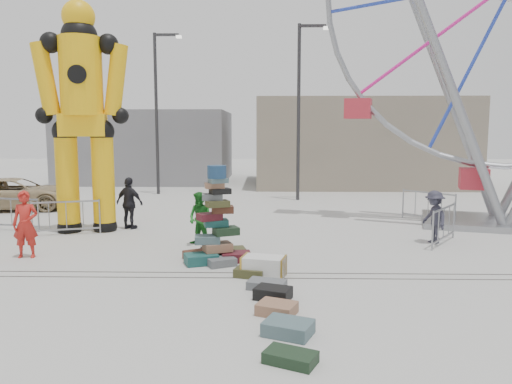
{
  "coord_description": "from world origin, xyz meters",
  "views": [
    {
      "loc": [
        1.56,
        -10.18,
        3.31
      ],
      "look_at": [
        1.28,
        2.55,
        1.69
      ],
      "focal_mm": 35.0,
      "sensor_mm": 36.0,
      "label": 1
    }
  ],
  "objects_px": {
    "suitcase_tower": "(217,234)",
    "lamp_post_right": "(301,103)",
    "pedestrian_red": "(25,224)",
    "parked_suv": "(17,194)",
    "lamp_post_left": "(158,105)",
    "pedestrian_green": "(200,219)",
    "barricade_dummy_b": "(11,214)",
    "barricade_wheel_back": "(428,206)",
    "barricade_wheel_front": "(444,225)",
    "crash_test_dummy": "(82,109)",
    "steamer_trunk": "(264,266)",
    "pedestrian_black": "(130,203)",
    "barricade_dummy_c": "(66,218)",
    "pedestrian_grey": "(434,217)"
  },
  "relations": [
    {
      "from": "suitcase_tower",
      "to": "lamp_post_right",
      "type": "bearing_deg",
      "value": 58.12
    },
    {
      "from": "pedestrian_red",
      "to": "parked_suv",
      "type": "relative_size",
      "value": 0.37
    },
    {
      "from": "lamp_post_left",
      "to": "pedestrian_green",
      "type": "relative_size",
      "value": 5.22
    },
    {
      "from": "barricade_dummy_b",
      "to": "barricade_wheel_back",
      "type": "height_order",
      "value": "same"
    },
    {
      "from": "barricade_wheel_front",
      "to": "crash_test_dummy",
      "type": "bearing_deg",
      "value": 117.71
    },
    {
      "from": "steamer_trunk",
      "to": "pedestrian_red",
      "type": "xyz_separation_m",
      "value": [
        -6.15,
        1.52,
        0.65
      ]
    },
    {
      "from": "lamp_post_right",
      "to": "pedestrian_black",
      "type": "height_order",
      "value": "lamp_post_right"
    },
    {
      "from": "barricade_dummy_c",
      "to": "parked_suv",
      "type": "distance_m",
      "value": 6.32
    },
    {
      "from": "lamp_post_right",
      "to": "pedestrian_grey",
      "type": "bearing_deg",
      "value": -69.39
    },
    {
      "from": "barricade_wheel_back",
      "to": "parked_suv",
      "type": "xyz_separation_m",
      "value": [
        -16.05,
        2.36,
        0.1
      ]
    },
    {
      "from": "crash_test_dummy",
      "to": "parked_suv",
      "type": "height_order",
      "value": "crash_test_dummy"
    },
    {
      "from": "lamp_post_right",
      "to": "pedestrian_grey",
      "type": "height_order",
      "value": "lamp_post_right"
    },
    {
      "from": "suitcase_tower",
      "to": "parked_suv",
      "type": "bearing_deg",
      "value": 121.39
    },
    {
      "from": "barricade_dummy_b",
      "to": "pedestrian_red",
      "type": "distance_m",
      "value": 4.01
    },
    {
      "from": "pedestrian_grey",
      "to": "parked_suv",
      "type": "distance_m",
      "value": 16.2
    },
    {
      "from": "barricade_wheel_back",
      "to": "pedestrian_green",
      "type": "height_order",
      "value": "pedestrian_green"
    },
    {
      "from": "crash_test_dummy",
      "to": "barricade_dummy_b",
      "type": "distance_m",
      "value": 4.22
    },
    {
      "from": "barricade_wheel_back",
      "to": "parked_suv",
      "type": "relative_size",
      "value": 0.43
    },
    {
      "from": "steamer_trunk",
      "to": "pedestrian_black",
      "type": "distance_m",
      "value": 6.96
    },
    {
      "from": "lamp_post_right",
      "to": "crash_test_dummy",
      "type": "bearing_deg",
      "value": -134.89
    },
    {
      "from": "lamp_post_right",
      "to": "barricade_wheel_front",
      "type": "distance_m",
      "value": 10.39
    },
    {
      "from": "lamp_post_left",
      "to": "crash_test_dummy",
      "type": "xyz_separation_m",
      "value": [
        -0.36,
        -9.39,
        -0.54
      ]
    },
    {
      "from": "steamer_trunk",
      "to": "lamp_post_right",
      "type": "bearing_deg",
      "value": 95.77
    },
    {
      "from": "lamp_post_right",
      "to": "steamer_trunk",
      "type": "bearing_deg",
      "value": -97.45
    },
    {
      "from": "pedestrian_green",
      "to": "steamer_trunk",
      "type": "bearing_deg",
      "value": -27.63
    },
    {
      "from": "barricade_wheel_front",
      "to": "barricade_wheel_back",
      "type": "distance_m",
      "value": 3.56
    },
    {
      "from": "barricade_dummy_b",
      "to": "crash_test_dummy",
      "type": "bearing_deg",
      "value": 10.15
    },
    {
      "from": "barricade_wheel_front",
      "to": "pedestrian_red",
      "type": "relative_size",
      "value": 1.15
    },
    {
      "from": "barricade_wheel_front",
      "to": "pedestrian_green",
      "type": "relative_size",
      "value": 1.31
    },
    {
      "from": "pedestrian_grey",
      "to": "crash_test_dummy",
      "type": "bearing_deg",
      "value": -112.09
    },
    {
      "from": "pedestrian_red",
      "to": "pedestrian_black",
      "type": "height_order",
      "value": "pedestrian_red"
    },
    {
      "from": "steamer_trunk",
      "to": "pedestrian_red",
      "type": "relative_size",
      "value": 0.55
    },
    {
      "from": "barricade_dummy_b",
      "to": "barricade_dummy_c",
      "type": "bearing_deg",
      "value": -5.34
    },
    {
      "from": "parked_suv",
      "to": "pedestrian_green",
      "type": "bearing_deg",
      "value": -137.66
    },
    {
      "from": "lamp_post_left",
      "to": "suitcase_tower",
      "type": "distance_m",
      "value": 14.12
    },
    {
      "from": "barricade_dummy_c",
      "to": "barricade_wheel_back",
      "type": "relative_size",
      "value": 1.0
    },
    {
      "from": "barricade_wheel_back",
      "to": "parked_suv",
      "type": "height_order",
      "value": "parked_suv"
    },
    {
      "from": "barricade_wheel_front",
      "to": "parked_suv",
      "type": "height_order",
      "value": "parked_suv"
    },
    {
      "from": "lamp_post_right",
      "to": "barricade_dummy_b",
      "type": "relative_size",
      "value": 4.0
    },
    {
      "from": "lamp_post_right",
      "to": "lamp_post_left",
      "type": "relative_size",
      "value": 1.0
    },
    {
      "from": "barricade_dummy_c",
      "to": "barricade_dummy_b",
      "type": "bearing_deg",
      "value": 147.14
    },
    {
      "from": "lamp_post_right",
      "to": "pedestrian_green",
      "type": "height_order",
      "value": "lamp_post_right"
    },
    {
      "from": "pedestrian_red",
      "to": "parked_suv",
      "type": "bearing_deg",
      "value": 110.31
    },
    {
      "from": "crash_test_dummy",
      "to": "barricade_dummy_c",
      "type": "bearing_deg",
      "value": -139.06
    },
    {
      "from": "pedestrian_red",
      "to": "pedestrian_grey",
      "type": "bearing_deg",
      "value": 1.86
    },
    {
      "from": "barricade_dummy_b",
      "to": "barricade_wheel_front",
      "type": "height_order",
      "value": "same"
    },
    {
      "from": "lamp_post_right",
      "to": "barricade_wheel_front",
      "type": "xyz_separation_m",
      "value": [
        3.57,
        -8.93,
        -3.93
      ]
    },
    {
      "from": "steamer_trunk",
      "to": "pedestrian_red",
      "type": "bearing_deg",
      "value": 179.29
    },
    {
      "from": "crash_test_dummy",
      "to": "barricade_wheel_back",
      "type": "relative_size",
      "value": 3.74
    },
    {
      "from": "crash_test_dummy",
      "to": "pedestrian_black",
      "type": "distance_m",
      "value": 3.36
    }
  ]
}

